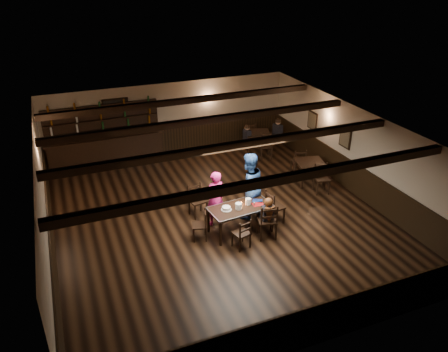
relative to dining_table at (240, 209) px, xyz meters
name	(u,v)px	position (x,y,z in m)	size (l,w,h in m)	color
ground	(219,217)	(-0.27, 0.87, -0.68)	(10.00, 10.00, 0.00)	black
room_shell	(219,161)	(-0.26, 0.90, 1.07)	(9.02, 10.02, 2.71)	#BDB39D
dining_table	(240,209)	(0.00, 0.00, 0.00)	(1.76, 1.00, 0.75)	black
chair_near_left	(243,232)	(-0.26, -0.76, -0.19)	(0.47, 0.46, 0.84)	black
chair_near_right	(268,219)	(0.52, -0.60, -0.08)	(0.56, 0.55, 1.02)	black
chair_end_left	(202,223)	(-1.07, 0.05, -0.20)	(0.46, 0.47, 0.83)	black
chair_end_right	(272,205)	(0.99, 0.05, -0.10)	(0.50, 0.52, 0.99)	black
chair_far_pushed	(196,197)	(-0.81, 1.27, -0.12)	(0.51, 0.49, 0.95)	black
woman_pink	(215,198)	(-0.49, 0.59, 0.12)	(0.59, 0.38, 1.61)	#FF3388
man_blue	(248,186)	(0.51, 0.61, 0.30)	(0.95, 0.74, 1.96)	navy
seated_person	(268,211)	(0.54, -0.53, 0.12)	(0.31, 0.46, 0.75)	black
cake	(226,208)	(-0.40, 0.01, 0.11)	(0.28, 0.28, 0.09)	white
plate_stack_a	(238,206)	(-0.09, -0.07, 0.16)	(0.17, 0.17, 0.16)	white
plate_stack_b	(248,201)	(0.24, 0.05, 0.16)	(0.15, 0.15, 0.17)	white
tea_light	(241,203)	(0.08, 0.14, 0.10)	(0.05, 0.05, 0.06)	#A5A8AD
salt_shaker	(254,204)	(0.38, -0.05, 0.12)	(0.04, 0.04, 0.09)	silver
pepper_shaker	(254,204)	(0.38, -0.06, 0.11)	(0.03, 0.03, 0.08)	#A5A8AD
drink_glass	(250,201)	(0.33, 0.11, 0.13)	(0.07, 0.07, 0.12)	silver
menu_red	(258,204)	(0.50, -0.05, 0.08)	(0.31, 0.22, 0.00)	maroon
menu_blue	(257,201)	(0.57, 0.13, 0.08)	(0.27, 0.19, 0.00)	navy
bar_counter	(106,147)	(-2.69, 5.58, 0.05)	(4.09, 0.70, 2.20)	black
back_table_a	(310,165)	(3.26, 1.77, -0.02)	(1.06, 1.06, 0.75)	black
back_table_b	(258,135)	(2.86, 4.81, -0.02)	(1.11, 1.11, 0.75)	black
bg_patron_left	(247,133)	(2.38, 4.75, 0.12)	(0.21, 0.33, 0.68)	black
bg_patron_right	(278,128)	(3.65, 4.72, 0.16)	(0.28, 0.40, 0.76)	black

